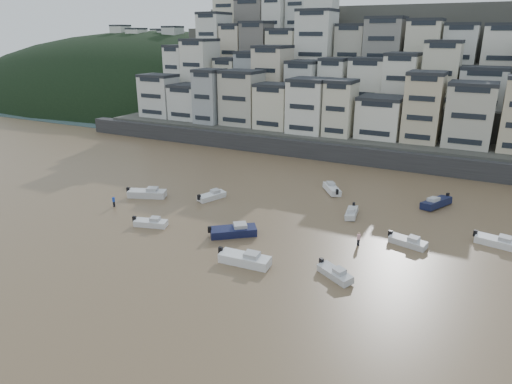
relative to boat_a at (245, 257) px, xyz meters
The scene contains 18 objects.
ground 20.34m from the boat_a, 119.20° to the right, with size 400.00×400.00×0.00m, color brown.
sea_strip 174.86m from the boat_a, 133.30° to the left, with size 340.00×340.00×0.00m, color #4B616B.
harbor_wall 47.27m from the boat_a, 89.89° to the left, with size 140.00×3.00×3.50m, color #38383A.
hillside 88.08m from the boat_a, 86.83° to the left, with size 141.04×66.00×50.00m.
headland 157.34m from the boat_a, 131.82° to the left, with size 216.00×135.00×53.33m.
boat_a is the anchor object (origin of this frame).
boat_b 10.07m from the boat_a, 10.04° to the left, with size 4.82×1.58×1.31m, color silver, non-canonical shape.
boat_c 7.71m from the boat_a, 129.69° to the left, with size 6.43×2.10×1.75m, color #141A41, non-canonical shape.
boat_d 20.29m from the boat_a, 40.95° to the left, with size 4.93×1.61×1.35m, color silver, non-canonical shape.
boat_e 20.55m from the boat_a, 71.49° to the left, with size 4.77×1.56×1.30m, color silver, non-canonical shape.
boat_f 22.00m from the boat_a, 132.40° to the left, with size 5.16×1.69×1.41m, color white, non-canonical shape.
boat_g 30.96m from the boat_a, 36.14° to the left, with size 5.46×1.79×1.49m, color white, non-canonical shape.
boat_h 28.14m from the boat_a, 88.57° to the left, with size 5.63×1.84×1.54m, color white, non-canonical shape.
boat_i 33.43m from the boat_a, 60.16° to the left, with size 6.29×2.06×1.72m, color #121839, non-canonical shape.
boat_j 16.70m from the boat_a, 167.94° to the left, with size 4.89×1.60×1.33m, color white, non-canonical shape.
boat_k 27.35m from the boat_a, 153.19° to the left, with size 6.51×2.13×1.78m, color silver, non-canonical shape.
person_blue 26.88m from the boat_a, 165.49° to the left, with size 0.44×0.44×1.74m, color blue, non-canonical shape.
person_pink 14.55m from the boat_a, 46.79° to the left, with size 0.44×0.44×1.74m, color #F0A9B7, non-canonical shape.
Camera 1 is at (32.13, -22.16, 24.41)m, focal length 32.00 mm.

